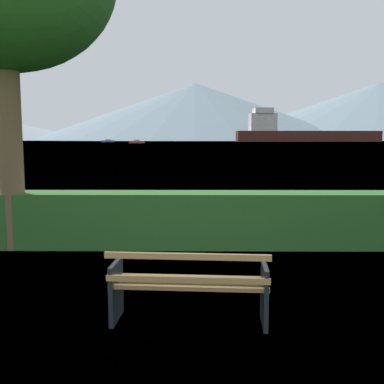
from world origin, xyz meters
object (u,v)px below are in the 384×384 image
sailboat_mid (137,142)px  fishing_boat_near (108,141)px  park_bench (189,286)px  cargo_ship_large (297,132)px

sailboat_mid → fishing_boat_near: bearing=112.2°
park_bench → sailboat_mid: sailboat_mid is taller
cargo_ship_large → sailboat_mid: 129.03m
cargo_ship_large → fishing_boat_near: size_ratio=10.65×
park_bench → cargo_ship_large: 286.83m
park_bench → sailboat_mid: bearing=97.6°
park_bench → fishing_boat_near: bearing=101.2°
cargo_ship_large → sailboat_mid: cargo_ship_large is taller
cargo_ship_large → fishing_boat_near: 117.81m
fishing_boat_near → sailboat_mid: fishing_boat_near is taller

